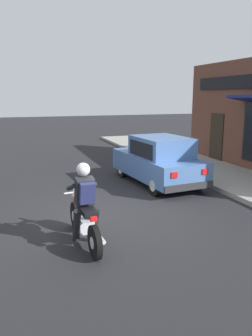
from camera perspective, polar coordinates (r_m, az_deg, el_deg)
name	(u,v)px	position (r m, az deg, el deg)	size (l,w,h in m)	color
ground_plane	(107,214)	(8.11, -3.33, -8.03)	(80.00, 80.00, 0.00)	black
sidewalk_curb	(211,170)	(12.81, 14.58, -0.42)	(2.60, 22.00, 0.14)	gray
motorcycle_with_rider	(84,211)	(6.40, -7.29, -7.36)	(0.57, 2.02, 1.62)	black
car_hatchback	(158,161)	(10.70, 5.60, 1.25)	(1.91, 3.89, 1.57)	black
traffic_cone	(164,150)	(15.06, 6.67, 3.19)	(0.36, 0.36, 0.60)	black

